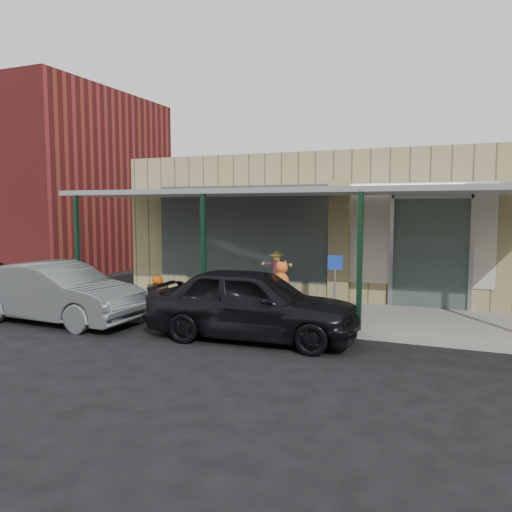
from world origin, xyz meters
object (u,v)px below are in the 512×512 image
at_px(barrel_scarecrow, 277,286).
at_px(car_grey, 57,293).
at_px(handicap_sign, 335,280).
at_px(parked_sedan, 253,303).
at_px(barrel_pumpkin, 158,290).

relative_size(barrel_scarecrow, car_grey, 0.33).
bearing_deg(car_grey, handicap_sign, -73.94).
bearing_deg(parked_sedan, handicap_sign, -52.48).
bearing_deg(handicap_sign, barrel_scarecrow, 124.79).
distance_m(barrel_pumpkin, parked_sedan, 4.66).
xyz_separation_m(barrel_scarecrow, barrel_pumpkin, (-3.35, -0.50, -0.23)).
relative_size(handicap_sign, parked_sedan, 0.34).
bearing_deg(barrel_pumpkin, car_grey, -107.10).
height_order(barrel_scarecrow, car_grey, barrel_scarecrow).
distance_m(barrel_scarecrow, barrel_pumpkin, 3.40).
bearing_deg(barrel_pumpkin, handicap_sign, -13.62).
bearing_deg(parked_sedan, car_grey, 91.15).
distance_m(barrel_pumpkin, handicap_sign, 5.52).
relative_size(barrel_scarecrow, barrel_pumpkin, 2.04).
relative_size(barrel_pumpkin, handicap_sign, 0.46).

